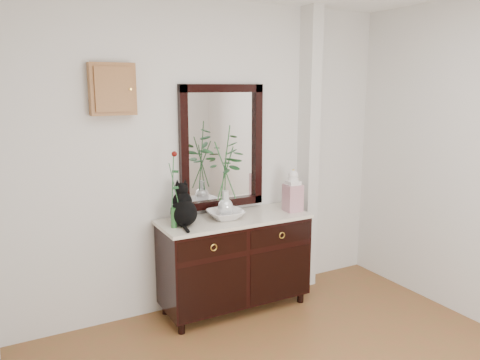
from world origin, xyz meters
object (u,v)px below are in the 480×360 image
lotus_bowl (226,215)px  ginger_jar (293,190)px  sideboard (235,258)px  cat (184,204)px

lotus_bowl → ginger_jar: (0.66, -0.06, 0.16)m
sideboard → lotus_bowl: lotus_bowl is taller
sideboard → cat: cat is taller
cat → ginger_jar: (1.04, -0.05, 0.02)m
sideboard → cat: bearing=-179.2°
lotus_bowl → ginger_jar: size_ratio=0.79×
sideboard → lotus_bowl: bearing=-177.3°
cat → ginger_jar: size_ratio=0.90×
cat → lotus_bowl: size_ratio=1.14×
ginger_jar → lotus_bowl: bearing=175.2°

